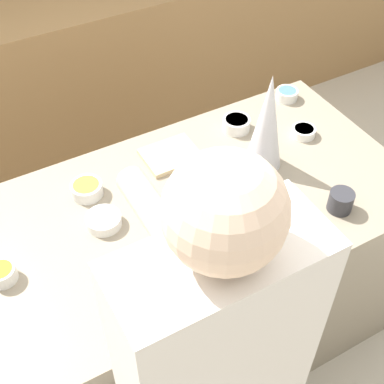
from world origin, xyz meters
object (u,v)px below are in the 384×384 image
Objects in this scene: candy_bowl_center_rear at (236,124)px; candy_bowl_near_tray_right at (304,131)px; candy_bowl_near_tray_left at (87,189)px; mug at (341,201)px; gingerbread_house at (221,197)px; cookbook at (171,155)px; baking_tray at (220,216)px; candy_bowl_front_corner at (104,220)px; decorative_tree at (267,122)px; candy_bowl_beside_tree at (287,94)px; candy_bowl_far_left at (2,273)px.

candy_bowl_center_rear reaches higher than candy_bowl_near_tray_right.
mug reaches higher than candy_bowl_near_tray_left.
gingerbread_house reaches higher than mug.
mug is (-0.14, -0.39, 0.02)m from candy_bowl_near_tray_right.
cookbook is (-0.00, 0.37, -0.09)m from gingerbread_house.
baking_tray is 3.56× the size of candy_bowl_front_corner.
cookbook is at bearing 90.73° from gingerbread_house.
decorative_tree is 4.14× the size of candy_bowl_near_tray_right.
baking_tray is at bearing -157.64° from candy_bowl_near_tray_right.
candy_bowl_beside_tree is 0.68m from mug.
mug is (-0.24, -0.64, 0.01)m from candy_bowl_beside_tree.
candy_bowl_front_corner reaches higher than cookbook.
decorative_tree is 4.51× the size of mug.
candy_bowl_front_corner is at bearing 155.98° from mug.
candy_bowl_center_rear is at bearing 83.62° from decorative_tree.
gingerbread_house is 0.51m from candy_bowl_center_rear.
candy_bowl_near_tray_left is (0.37, 0.22, -0.00)m from candy_bowl_far_left.
candy_bowl_far_left is 0.97× the size of candy_bowl_near_tray_right.
candy_bowl_far_left is at bearing -171.21° from candy_bowl_front_corner.
candy_bowl_center_rear reaches higher than candy_bowl_front_corner.
candy_bowl_far_left is (-0.74, 0.11, -0.07)m from gingerbread_house.
mug reaches higher than candy_bowl_near_tray_right.
gingerbread_house is 0.59× the size of decorative_tree.
gingerbread_house is 1.10× the size of cookbook.
candy_bowl_near_tray_right reaches higher than baking_tray.
candy_bowl_center_rear is 1.09m from candy_bowl_far_left.
mug is at bearing -23.89° from gingerbread_house.
decorative_tree is 0.31m from candy_bowl_near_tray_right.
candy_bowl_center_rear is at bearing 50.95° from baking_tray.
candy_bowl_near_tray_left is 0.54× the size of cookbook.
candy_bowl_far_left is (-0.37, -0.06, 0.01)m from candy_bowl_front_corner.
gingerbread_house is 1.90× the size of candy_bowl_front_corner.
mug is at bearing -82.22° from candy_bowl_center_rear.
candy_bowl_front_corner is at bearing -162.02° from candy_bowl_center_rear.
candy_bowl_far_left is at bearing -160.72° from cookbook.
gingerbread_house is 0.50m from candy_bowl_near_tray_left.
decorative_tree is 1.87× the size of cookbook.
candy_bowl_near_tray_right is 1.09× the size of mug.
candy_bowl_far_left is 1.17m from mug.
cookbook is (0.36, 0.03, -0.02)m from candy_bowl_near_tray_left.
gingerbread_house is 0.41m from candy_bowl_front_corner.
candy_bowl_far_left and candy_bowl_near_tray_left have the same top height.
candy_bowl_center_rear is 0.53× the size of cookbook.
decorative_tree reaches higher than candy_bowl_front_corner.
decorative_tree reaches higher than candy_bowl_beside_tree.
gingerbread_house is at bearing -143.62° from candy_bowl_beside_tree.
baking_tray is 0.50m from candy_bowl_near_tray_left.
candy_bowl_center_rear reaches higher than candy_bowl_near_tray_left.
candy_bowl_beside_tree is at bearing 36.38° from baking_tray.
candy_bowl_near_tray_right is at bearing 22.35° from gingerbread_house.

